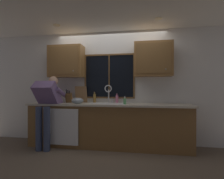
{
  "coord_description": "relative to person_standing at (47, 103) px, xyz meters",
  "views": [
    {
      "loc": [
        0.7,
        -3.97,
        1.24
      ],
      "look_at": [
        0.09,
        -0.3,
        1.22
      ],
      "focal_mm": 28.11,
      "sensor_mm": 36.0,
      "label": 1
    }
  ],
  "objects": [
    {
      "name": "person_standing",
      "position": [
        0.0,
        0.0,
        0.0
      ],
      "size": [
        0.53,
        0.71,
        1.52
      ],
      "color": "#384260",
      "rests_on": "floor"
    },
    {
      "name": "soap_dispenser",
      "position": [
        1.6,
        0.18,
        0.04
      ],
      "size": [
        0.06,
        0.07,
        0.17
      ],
      "color": "#59A566",
      "rests_on": "countertop"
    },
    {
      "name": "window_glass",
      "position": [
        1.21,
        0.58,
        0.58
      ],
      "size": [
        1.1,
        0.02,
        0.95
      ],
      "primitive_type": "cube",
      "color": "black"
    },
    {
      "name": "ceiling_downlight_left",
      "position": [
        0.22,
        -0.01,
        1.6
      ],
      "size": [
        0.14,
        0.14,
        0.01
      ],
      "primitive_type": "cylinder",
      "color": "#FFEAB2"
    },
    {
      "name": "window_frame_top",
      "position": [
        1.21,
        0.57,
        1.07
      ],
      "size": [
        1.17,
        0.02,
        0.04
      ],
      "primitive_type": "cube",
      "color": "brown"
    },
    {
      "name": "cutting_board",
      "position": [
        0.56,
        0.5,
        0.16
      ],
      "size": [
        0.28,
        0.1,
        0.38
      ],
      "primitive_type": "cube",
      "rotation": [
        0.21,
        0.0,
        0.0
      ],
      "color": "#997047",
      "rests_on": "countertop"
    },
    {
      "name": "window_frame_bottom",
      "position": [
        1.21,
        0.57,
        0.09
      ],
      "size": [
        1.17,
        0.02,
        0.04
      ],
      "primitive_type": "cube",
      "color": "brown"
    },
    {
      "name": "back_wall",
      "position": [
        1.23,
        0.65,
        0.33
      ],
      "size": [
        5.78,
        0.12,
        2.55
      ],
      "primitive_type": "cube",
      "color": "silver",
      "rests_on": "floor"
    },
    {
      "name": "faucet",
      "position": [
        1.22,
        0.47,
        0.23
      ],
      "size": [
        0.18,
        0.09,
        0.4
      ],
      "color": "silver",
      "rests_on": "countertop"
    },
    {
      "name": "dishwasher_front",
      "position": [
        0.38,
        -0.02,
        -0.49
      ],
      "size": [
        0.6,
        0.02,
        0.74
      ],
      "primitive_type": "cube",
      "color": "white"
    },
    {
      "name": "window_frame_right",
      "position": [
        1.78,
        0.57,
        0.58
      ],
      "size": [
        0.03,
        0.02,
        0.95
      ],
      "primitive_type": "cube",
      "color": "brown"
    },
    {
      "name": "knife_block",
      "position": [
        0.31,
        0.39,
        0.08
      ],
      "size": [
        0.12,
        0.18,
        0.32
      ],
      "color": "brown",
      "rests_on": "countertop"
    },
    {
      "name": "countertop",
      "position": [
        1.23,
        0.28,
        -0.05
      ],
      "size": [
        3.44,
        0.62,
        0.04
      ],
      "primitive_type": "cube",
      "color": "beige",
      "rests_on": "lower_cabinet_run"
    },
    {
      "name": "window_frame_left",
      "position": [
        0.64,
        0.57,
        0.58
      ],
      "size": [
        0.03,
        0.02,
        0.95
      ],
      "primitive_type": "cube",
      "color": "brown"
    },
    {
      "name": "sink",
      "position": [
        1.21,
        0.29,
        -0.12
      ],
      "size": [
        0.8,
        0.46,
        0.21
      ],
      "color": "silver",
      "rests_on": "lower_cabinet_run"
    },
    {
      "name": "upper_cabinet_right",
      "position": [
        2.18,
        0.42,
        0.91
      ],
      "size": [
        0.79,
        0.36,
        0.72
      ],
      "color": "olive"
    },
    {
      "name": "upper_cabinet_left",
      "position": [
        0.23,
        0.42,
        0.91
      ],
      "size": [
        0.79,
        0.36,
        0.72
      ],
      "color": "olive"
    },
    {
      "name": "mixing_bowl",
      "position": [
        0.57,
        0.24,
        0.03
      ],
      "size": [
        0.26,
        0.26,
        0.13
      ],
      "primitive_type": "ellipsoid",
      "color": "#8C99A8",
      "rests_on": "countertop"
    },
    {
      "name": "ceiling_downlight_right",
      "position": [
        2.25,
        -0.01,
        1.6
      ],
      "size": [
        0.14,
        0.14,
        0.01
      ],
      "primitive_type": "cylinder",
      "color": "#FFEAB2"
    },
    {
      "name": "lower_cabinet_run",
      "position": [
        1.23,
        0.3,
        -0.51
      ],
      "size": [
        3.38,
        0.58,
        0.88
      ],
      "primitive_type": "cube",
      "color": "brown",
      "rests_on": "floor"
    },
    {
      "name": "bottle_tall_clear",
      "position": [
        1.4,
        0.53,
        0.07
      ],
      "size": [
        0.06,
        0.06,
        0.22
      ],
      "color": "pink",
      "rests_on": "countertop"
    },
    {
      "name": "window_mullion_center",
      "position": [
        1.21,
        0.57,
        0.58
      ],
      "size": [
        0.02,
        0.02,
        0.95
      ],
      "primitive_type": "cube",
      "color": "brown"
    },
    {
      "name": "bottle_green_glass",
      "position": [
        0.88,
        0.51,
        0.08
      ],
      "size": [
        0.06,
        0.06,
        0.25
      ],
      "color": "olive",
      "rests_on": "countertop"
    }
  ]
}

